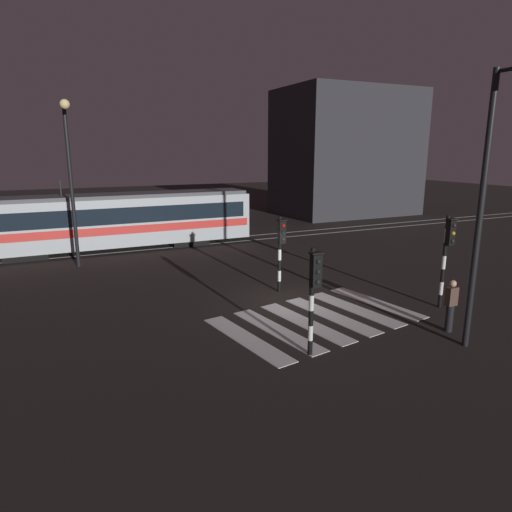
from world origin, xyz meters
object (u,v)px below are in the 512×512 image
object	(u,v)px
traffic_light_median_centre	(281,243)
pedestrian_waiting_at_kerb	(451,305)
traffic_light_corner_near_right	(447,248)
tram	(110,220)
street_lamp_near_kerb	(492,180)
street_lamp_trackside_left	(70,166)
traffic_light_kerb_mid_left	(314,287)

from	to	relation	value
traffic_light_median_centre	pedestrian_waiting_at_kerb	bearing A→B (deg)	-63.34
traffic_light_corner_near_right	tram	world-z (taller)	tram
street_lamp_near_kerb	tram	world-z (taller)	street_lamp_near_kerb
street_lamp_near_kerb	pedestrian_waiting_at_kerb	bearing A→B (deg)	71.70
traffic_light_median_centre	tram	size ratio (longest dim) A/B	0.19
traffic_light_median_centre	street_lamp_near_kerb	distance (m)	8.08
street_lamp_trackside_left	street_lamp_near_kerb	size ratio (longest dim) A/B	1.01
traffic_light_kerb_mid_left	pedestrian_waiting_at_kerb	distance (m)	5.07
street_lamp_trackside_left	pedestrian_waiting_at_kerb	size ratio (longest dim) A/B	4.60
traffic_light_corner_near_right	tram	size ratio (longest dim) A/B	0.21
tram	street_lamp_near_kerb	bearing A→B (deg)	-67.14
street_lamp_near_kerb	street_lamp_trackside_left	bearing A→B (deg)	123.36
traffic_light_median_centre	tram	bearing A→B (deg)	114.81
traffic_light_corner_near_right	street_lamp_trackside_left	xyz separation A→B (m)	(-11.66, 11.86, 2.67)
tram	traffic_light_median_centre	bearing A→B (deg)	-65.19
tram	pedestrian_waiting_at_kerb	world-z (taller)	tram
traffic_light_median_centre	pedestrian_waiting_at_kerb	distance (m)	6.70
pedestrian_waiting_at_kerb	traffic_light_median_centre	bearing A→B (deg)	116.66
pedestrian_waiting_at_kerb	tram	bearing A→B (deg)	115.46
tram	pedestrian_waiting_at_kerb	distance (m)	18.81
traffic_light_kerb_mid_left	traffic_light_median_centre	distance (m)	5.89
street_lamp_near_kerb	tram	size ratio (longest dim) A/B	0.47
traffic_light_kerb_mid_left	street_lamp_trackside_left	distance (m)	14.49
street_lamp_trackside_left	pedestrian_waiting_at_kerb	bearing A→B (deg)	-53.20
traffic_light_median_centre	street_lamp_trackside_left	world-z (taller)	street_lamp_trackside_left
tram	traffic_light_kerb_mid_left	bearing A→B (deg)	-79.25
traffic_light_corner_near_right	traffic_light_median_centre	xyz separation A→B (m)	(-4.49, 4.20, -0.22)
traffic_light_corner_near_right	street_lamp_trackside_left	distance (m)	16.85
traffic_light_corner_near_right	pedestrian_waiting_at_kerb	xyz separation A→B (m)	(-1.53, -1.69, -1.39)
traffic_light_corner_near_right	street_lamp_near_kerb	bearing A→B (deg)	-123.50
traffic_light_corner_near_right	pedestrian_waiting_at_kerb	distance (m)	2.67
tram	pedestrian_waiting_at_kerb	bearing A→B (deg)	-64.54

